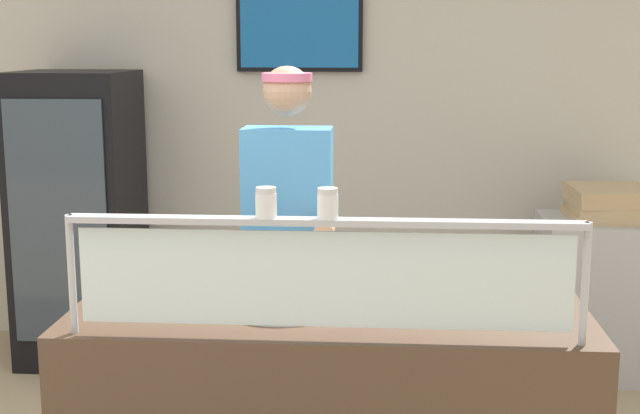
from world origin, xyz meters
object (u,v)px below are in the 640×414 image
at_px(parmesan_shaker, 266,204).
at_px(pizza_box_stack, 609,203).
at_px(worker_figure, 289,241).
at_px(pizza_server, 276,300).
at_px(drink_fridge, 79,217).
at_px(pizza_tray, 283,304).
at_px(pepper_flake_shaker, 328,205).

bearing_deg(parmesan_shaker, pizza_box_stack, 54.41).
bearing_deg(worker_figure, pizza_server, -87.09).
xyz_separation_m(parmesan_shaker, worker_figure, (-0.05, 1.09, -0.37)).
bearing_deg(drink_fridge, pizza_tray, -54.46).
height_order(pizza_server, pepper_flake_shaker, pepper_flake_shaker).
xyz_separation_m(parmesan_shaker, pepper_flake_shaker, (0.19, 0.00, 0.00)).
height_order(pepper_flake_shaker, worker_figure, worker_figure).
relative_size(pizza_tray, parmesan_shaker, 4.27).
distance_m(pizza_tray, worker_figure, 0.79).
height_order(pizza_tray, pepper_flake_shaker, pepper_flake_shaker).
bearing_deg(pizza_server, pizza_box_stack, 41.71).
distance_m(parmesan_shaker, pizza_box_stack, 2.79).
bearing_deg(parmesan_shaker, pizza_tray, 86.92).
height_order(pizza_tray, pizza_box_stack, pizza_box_stack).
xyz_separation_m(pizza_tray, parmesan_shaker, (-0.02, -0.30, 0.41)).
bearing_deg(pizza_tray, worker_figure, 94.60).
xyz_separation_m(pizza_tray, pizza_box_stack, (1.59, 1.95, 0.01)).
height_order(pepper_flake_shaker, pizza_box_stack, pepper_flake_shaker).
xyz_separation_m(pizza_tray, worker_figure, (-0.06, 0.79, 0.04)).
height_order(drink_fridge, pizza_box_stack, drink_fridge).
relative_size(pizza_server, pizza_box_stack, 0.62).
distance_m(pepper_flake_shaker, drink_fridge, 2.84).
relative_size(pizza_tray, drink_fridge, 0.24).
relative_size(parmesan_shaker, worker_figure, 0.05).
distance_m(worker_figure, drink_fridge, 1.83).
distance_m(pizza_tray, pepper_flake_shaker, 0.53).
xyz_separation_m(pepper_flake_shaker, pizza_box_stack, (1.42, 2.25, -0.39)).
relative_size(pepper_flake_shaker, pizza_box_stack, 0.21).
bearing_deg(pizza_server, pepper_flake_shaker, -63.89).
distance_m(worker_figure, pizza_box_stack, 2.03).
distance_m(parmesan_shaker, drink_fridge, 2.74).
xyz_separation_m(pizza_server, drink_fridge, (-1.40, 2.02, -0.14)).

